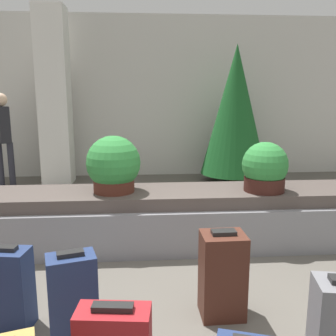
% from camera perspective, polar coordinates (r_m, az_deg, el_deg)
% --- Properties ---
extents(ground_plane, '(18.00, 18.00, 0.00)m').
position_cam_1_polar(ground_plane, '(3.03, 2.31, -22.45)').
color(ground_plane, '#59544C').
extents(back_wall, '(18.00, 0.06, 3.20)m').
position_cam_1_polar(back_wall, '(7.72, -2.09, 10.73)').
color(back_wall, beige).
rests_on(back_wall, ground_plane).
extents(carousel, '(7.60, 0.88, 0.63)m').
position_cam_1_polar(carousel, '(4.25, 0.00, -7.62)').
color(carousel, gray).
rests_on(carousel, ground_plane).
extents(pillar, '(0.53, 0.53, 3.20)m').
position_cam_1_polar(pillar, '(7.28, -16.89, 10.22)').
color(pillar, silver).
rests_on(pillar, ground_plane).
extents(suitcase_4, '(0.36, 0.26, 0.63)m').
position_cam_1_polar(suitcase_4, '(3.06, -23.29, -16.53)').
color(suitcase_4, navy).
rests_on(suitcase_4, ground_plane).
extents(suitcase_6, '(0.33, 0.28, 0.69)m').
position_cam_1_polar(suitcase_6, '(2.98, 8.29, -15.80)').
color(suitcase_6, '#472319').
rests_on(suitcase_6, ground_plane).
extents(suitcase_7, '(0.36, 0.29, 0.67)m').
position_cam_1_polar(suitcase_7, '(2.73, -14.30, -18.92)').
color(suitcase_7, navy).
rests_on(suitcase_7, ground_plane).
extents(potted_plant_0, '(0.58, 0.58, 0.61)m').
position_cam_1_polar(potted_plant_0, '(4.07, -8.31, 0.36)').
color(potted_plant_0, '#4C2319').
rests_on(potted_plant_0, carousel).
extents(potted_plant_1, '(0.50, 0.50, 0.54)m').
position_cam_1_polar(potted_plant_1, '(4.20, 14.54, -0.07)').
color(potted_plant_1, '#381914').
rests_on(potted_plant_1, carousel).
extents(traveler_0, '(0.34, 0.36, 1.69)m').
position_cam_1_polar(traveler_0, '(7.33, -23.85, 5.11)').
color(traveler_0, '#282833').
rests_on(traveler_0, ground_plane).
extents(decorated_tree, '(1.24, 1.24, 2.56)m').
position_cam_1_polar(decorated_tree, '(7.12, 10.22, 8.65)').
color(decorated_tree, '#4C331E').
rests_on(decorated_tree, ground_plane).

